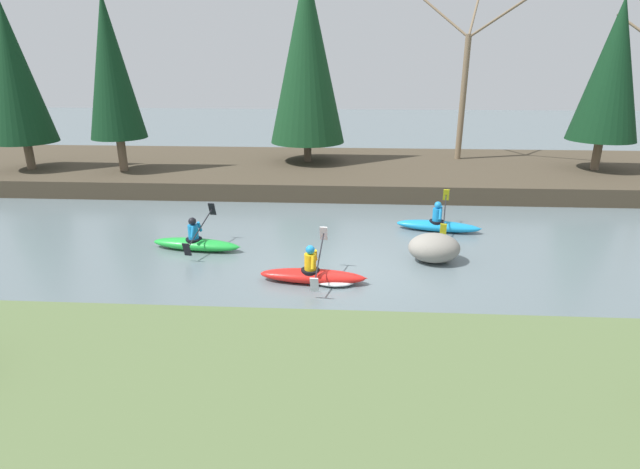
{
  "coord_description": "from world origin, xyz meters",
  "views": [
    {
      "loc": [
        0.22,
        -12.42,
        5.41
      ],
      "look_at": [
        -0.6,
        1.27,
        0.55
      ],
      "focal_mm": 28.0,
      "sensor_mm": 36.0,
      "label": 1
    }
  ],
  "objects_px": {
    "kayaker_lead": "(439,225)",
    "kayaker_trailing": "(196,243)",
    "kayaker_middle": "(317,275)",
    "boulder_midstream": "(434,248)"
  },
  "relations": [
    {
      "from": "kayaker_lead",
      "to": "kayaker_middle",
      "type": "relative_size",
      "value": 1.0
    },
    {
      "from": "kayaker_lead",
      "to": "kayaker_trailing",
      "type": "xyz_separation_m",
      "value": [
        -7.49,
        -2.17,
        0.0
      ]
    },
    {
      "from": "kayaker_trailing",
      "to": "kayaker_middle",
      "type": "bearing_deg",
      "value": -21.47
    },
    {
      "from": "boulder_midstream",
      "to": "kayaker_trailing",
      "type": "bearing_deg",
      "value": 176.01
    },
    {
      "from": "kayaker_middle",
      "to": "kayaker_trailing",
      "type": "distance_m",
      "value": 4.28
    },
    {
      "from": "kayaker_lead",
      "to": "kayaker_middle",
      "type": "height_order",
      "value": "same"
    },
    {
      "from": "kayaker_middle",
      "to": "kayaker_trailing",
      "type": "relative_size",
      "value": 1.0
    },
    {
      "from": "kayaker_middle",
      "to": "kayaker_lead",
      "type": "bearing_deg",
      "value": 52.18
    },
    {
      "from": "kayaker_lead",
      "to": "boulder_midstream",
      "type": "relative_size",
      "value": 1.94
    },
    {
      "from": "kayaker_lead",
      "to": "kayaker_trailing",
      "type": "relative_size",
      "value": 1.0
    }
  ]
}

